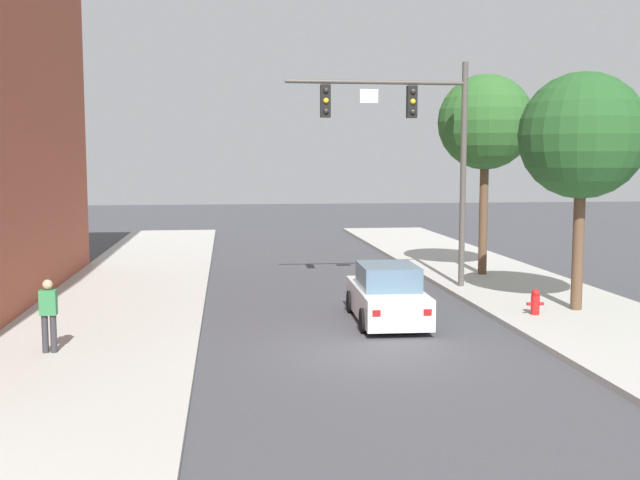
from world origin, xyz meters
TOP-DOWN VIEW (x-y plane):
  - ground_plane at (0.00, 0.00)m, footprint 120.00×120.00m
  - sidewalk_left at (-6.50, 0.00)m, footprint 5.00×60.00m
  - sidewalk_right at (6.50, 0.00)m, footprint 5.00×60.00m
  - traffic_signal_mast at (2.91, 7.79)m, footprint 6.09×0.38m
  - car_lead_white at (1.02, 3.17)m, footprint 1.94×4.29m
  - pedestrian_sidewalk_left_walker at (-7.24, 0.27)m, footprint 0.36×0.22m
  - fire_hydrant at (5.15, 2.90)m, footprint 0.48×0.24m
  - street_tree_nearest at (6.62, 3.46)m, footprint 3.55×3.55m
  - street_tree_second at (6.23, 10.34)m, footprint 3.51×3.51m

SIDE VIEW (x-z plane):
  - ground_plane at x=0.00m, z-range 0.00..0.00m
  - sidewalk_left at x=-6.50m, z-range 0.00..0.15m
  - sidewalk_right at x=6.50m, z-range 0.00..0.15m
  - fire_hydrant at x=5.15m, z-range 0.15..0.87m
  - car_lead_white at x=1.02m, z-range -0.08..1.52m
  - pedestrian_sidewalk_left_walker at x=-7.24m, z-range 0.24..1.88m
  - street_tree_nearest at x=6.62m, z-range 1.71..8.43m
  - traffic_signal_mast at x=2.91m, z-range 1.57..9.07m
  - street_tree_second at x=6.23m, z-range 2.07..9.49m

